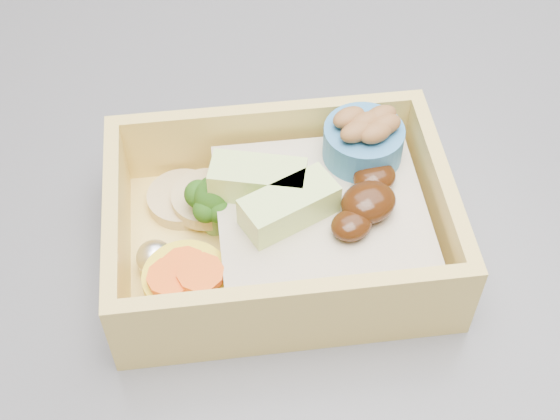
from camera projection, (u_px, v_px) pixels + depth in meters
island at (309, 409)px, 0.92m from camera, size 1.24×0.84×0.92m
bento_box at (290, 220)px, 0.48m from camera, size 0.24×0.21×0.07m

